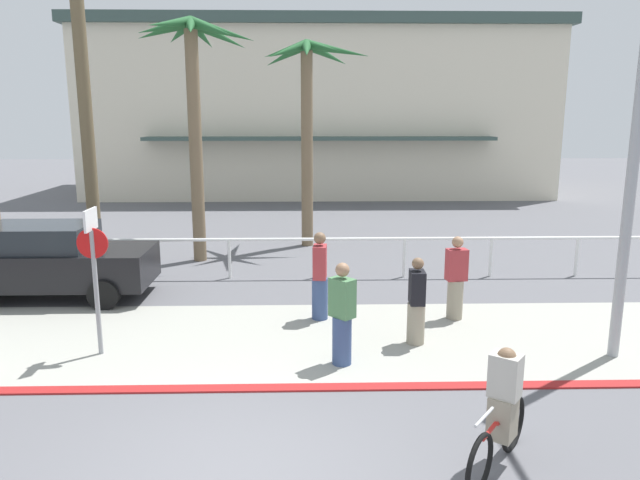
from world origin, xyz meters
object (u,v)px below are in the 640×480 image
Objects in this scene: stop_sign_bike_lane at (94,261)px; pedestrian_1 at (320,279)px; pedestrian_3 at (342,318)px; pedestrian_0 at (416,305)px; cyclist_red_0 at (502,412)px; pedestrian_2 at (456,281)px; palm_tree_3 at (194,73)px; palm_tree_4 at (308,88)px; palm_tree_2 at (78,18)px; car_black_1 at (50,260)px.

stop_sign_bike_lane is 4.29m from pedestrian_1.
pedestrian_0 is at bearing 31.99° from pedestrian_3.
pedestrian_3 is at bearing -148.01° from pedestrian_0.
pedestrian_2 reaches higher than cyclist_red_0.
palm_tree_4 is (3.09, 1.93, -0.30)m from palm_tree_3.
palm_tree_2 is (-2.41, 6.91, 4.88)m from stop_sign_bike_lane.
palm_tree_3 is 12.47m from cyclist_red_0.
palm_tree_4 reaches higher than stop_sign_bike_lane.
pedestrian_0 is at bearing -77.46° from palm_tree_4.
pedestrian_2 is (0.74, 5.14, 0.10)m from cyclist_red_0.
stop_sign_bike_lane is at bearing 149.13° from cyclist_red_0.
pedestrian_3 is at bearing -86.95° from palm_tree_4.
palm_tree_4 reaches higher than pedestrian_0.
stop_sign_bike_lane reaches higher than pedestrian_3.
pedestrian_3 is at bearing -31.36° from car_black_1.
cyclist_red_0 is 0.93× the size of pedestrian_0.
pedestrian_1 is at bearing -15.13° from car_black_1.
pedestrian_2 is (8.78, -1.69, -0.07)m from car_black_1.
palm_tree_2 is 5.42× the size of pedestrian_2.
pedestrian_3 is (0.31, -2.24, -0.03)m from pedestrian_1.
pedestrian_0 is at bearing -38.94° from pedestrian_1.
pedestrian_2 is at bearing -67.80° from palm_tree_4.
stop_sign_bike_lane is at bearing -112.51° from palm_tree_4.
palm_tree_4 is 8.96m from car_black_1.
palm_tree_3 is 3.65m from palm_tree_4.
pedestrian_0 is at bearing -21.22° from car_black_1.
stop_sign_bike_lane is at bearing -70.74° from palm_tree_2.
palm_tree_3 is (0.57, 6.89, 3.51)m from stop_sign_bike_lane.
pedestrian_2 is at bearing 51.85° from pedestrian_0.
palm_tree_3 is at bearing 115.80° from pedestrian_3.
palm_tree_4 reaches higher than cyclist_red_0.
pedestrian_1 is (3.28, -5.18, -4.34)m from palm_tree_3.
cyclist_red_0 is at bearing -69.02° from pedestrian_1.
car_black_1 is (-2.77, -3.54, -4.31)m from palm_tree_3.
palm_tree_2 is 1.49× the size of palm_tree_4.
pedestrian_3 is at bearing -7.26° from stop_sign_bike_lane.
car_black_1 is at bearing 139.63° from cyclist_red_0.
palm_tree_2 is 3.29m from palm_tree_3.
car_black_1 reaches higher than pedestrian_0.
palm_tree_4 is (3.66, 8.82, 3.20)m from stop_sign_bike_lane.
cyclist_red_0 is (5.84, -3.49, -0.98)m from stop_sign_bike_lane.
pedestrian_1 is (0.19, -7.11, -4.03)m from palm_tree_4.
palm_tree_3 is 1.51× the size of car_black_1.
car_black_1 is 2.72× the size of pedestrian_0.
cyclist_red_0 is 3.41m from pedestrian_3.
palm_tree_2 is at bearing -162.53° from palm_tree_4.
pedestrian_2 reaches higher than pedestrian_0.
pedestrian_1 is (-1.70, 1.37, 0.10)m from pedestrian_0.
pedestrian_3 is (6.36, -3.87, -0.06)m from car_black_1.
car_black_1 is 2.55× the size of pedestrian_2.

